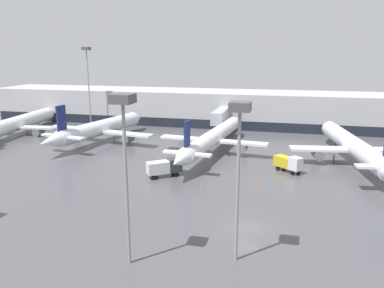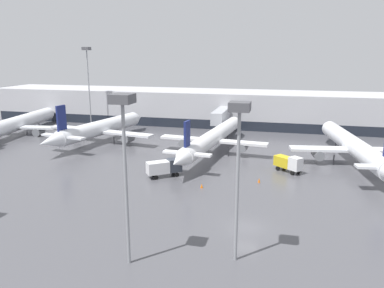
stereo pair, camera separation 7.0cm
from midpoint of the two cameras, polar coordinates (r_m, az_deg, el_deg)
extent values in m
plane|color=#4C4C51|center=(43.19, 8.34, -12.46)|extent=(320.00, 320.00, 0.00)
cube|color=#B2B2B7|center=(101.78, 12.08, 5.18)|extent=(160.00, 16.00, 9.00)
cube|color=#1E232D|center=(94.38, 11.78, 2.51)|extent=(156.80, 0.10, 2.40)
cube|color=#A8AAB2|center=(89.00, 4.36, 4.33)|extent=(2.60, 12.21, 2.80)
cylinder|color=#3F4247|center=(84.22, 3.68, 1.73)|extent=(0.44, 0.44, 3.20)
cylinder|color=silver|center=(98.89, -25.22, 2.83)|extent=(7.47, 31.45, 3.38)
cone|color=silver|center=(113.92, -20.68, 4.51)|extent=(3.67, 4.10, 3.21)
cube|color=silver|center=(98.35, -25.42, 2.35)|extent=(21.24, 5.40, 0.44)
cylinder|color=slate|center=(95.56, -22.34, 1.73)|extent=(2.22, 3.13, 1.86)
cylinder|color=#2D2D33|center=(107.86, -22.33, 2.79)|extent=(0.20, 0.20, 1.09)
cylinder|color=#2D2D33|center=(99.77, -27.22, 1.49)|extent=(0.20, 0.20, 1.09)
cylinder|color=#2D2D33|center=(96.21, -23.87, 1.44)|extent=(0.20, 0.20, 1.09)
cylinder|color=white|center=(72.71, 3.34, 1.12)|extent=(6.31, 31.74, 2.91)
cone|color=white|center=(89.19, 6.62, 3.38)|extent=(3.10, 3.48, 2.77)
cone|color=white|center=(56.26, -2.04, -2.58)|extent=(3.08, 4.63, 2.62)
cube|color=white|center=(72.10, 3.15, 0.55)|extent=(21.31, 4.47, 0.44)
cube|color=white|center=(59.27, -0.78, -1.44)|extent=(8.14, 2.09, 0.35)
cube|color=navy|center=(58.59, -0.79, 1.30)|extent=(0.57, 2.01, 4.65)
cylinder|color=slate|center=(74.22, -1.24, 0.24)|extent=(1.85, 2.58, 1.60)
cylinder|color=slate|center=(70.84, 7.73, -0.53)|extent=(1.85, 2.58, 1.60)
cylinder|color=#2D2D33|center=(82.85, 5.40, 1.04)|extent=(0.20, 0.20, 1.89)
cylinder|color=#2D2D33|center=(72.81, 0.40, -0.66)|extent=(0.20, 0.20, 1.89)
cylinder|color=#2D2D33|center=(70.87, 5.56, -1.12)|extent=(0.20, 0.20, 1.89)
cylinder|color=silver|center=(84.58, -13.68, 2.45)|extent=(7.81, 25.60, 3.25)
cone|color=silver|center=(96.18, -8.36, 4.01)|extent=(3.68, 4.07, 3.09)
cone|color=silver|center=(73.56, -20.93, 0.30)|extent=(3.76, 5.32, 2.92)
cube|color=silver|center=(84.21, -13.92, 1.94)|extent=(26.06, 7.19, 0.44)
cube|color=silver|center=(75.88, -19.12, 1.09)|extent=(9.98, 3.17, 0.35)
cube|color=navy|center=(75.28, -19.31, 3.56)|extent=(0.76, 2.28, 5.35)
cylinder|color=slate|center=(89.06, -17.57, 1.68)|extent=(2.26, 3.03, 1.79)
cylinder|color=slate|center=(80.15, -9.78, 0.85)|extent=(2.26, 3.03, 1.79)
cylinder|color=#2D2D33|center=(91.51, -10.43, 1.99)|extent=(0.20, 0.20, 1.63)
cylinder|color=#2D2D33|center=(86.69, -16.28, 1.02)|extent=(0.20, 0.20, 1.63)
cylinder|color=#2D2D33|center=(81.57, -11.83, 0.51)|extent=(0.20, 0.20, 1.63)
cylinder|color=silver|center=(71.43, 23.27, -0.16)|extent=(7.95, 30.68, 3.11)
cone|color=silver|center=(87.36, 19.88, 2.48)|extent=(3.46, 3.85, 2.95)
cube|color=silver|center=(70.86, 23.42, -0.79)|extent=(21.99, 6.43, 0.44)
cylinder|color=slate|center=(69.38, 18.56, -1.46)|extent=(2.21, 3.51, 1.71)
cylinder|color=#2D2D33|center=(81.17, 20.99, -0.09)|extent=(0.20, 0.20, 1.85)
cylinder|color=#2D2D33|center=(69.53, 20.75, -2.26)|extent=(0.20, 0.20, 1.85)
cylinder|color=#2D2D33|center=(71.77, 26.12, -2.30)|extent=(0.20, 0.20, 1.85)
cube|color=gold|center=(63.68, 13.78, -2.59)|extent=(3.39, 3.25, 1.69)
cube|color=silver|center=(62.12, 15.48, -2.92)|extent=(2.45, 2.42, 2.08)
cylinder|color=black|center=(63.04, 15.89, -4.02)|extent=(0.69, 0.65, 0.70)
cylinder|color=black|center=(61.91, 15.00, -4.29)|extent=(0.69, 0.65, 0.70)
cylinder|color=black|center=(64.90, 13.81, -3.39)|extent=(0.69, 0.65, 0.70)
cylinder|color=black|center=(63.81, 12.91, -3.63)|extent=(0.69, 0.65, 0.70)
cube|color=silver|center=(58.50, -5.25, -3.60)|extent=(3.78, 3.50, 1.85)
cube|color=#333842|center=(59.36, -2.74, -3.22)|extent=(2.69, 2.62, 2.03)
cylinder|color=black|center=(60.51, -2.93, -4.24)|extent=(0.71, 0.63, 0.70)
cylinder|color=black|center=(59.08, -2.37, -4.68)|extent=(0.71, 0.63, 0.70)
cylinder|color=black|center=(59.44, -6.02, -4.63)|extent=(0.71, 0.63, 0.70)
cylinder|color=black|center=(57.99, -5.53, -5.09)|extent=(0.71, 0.63, 0.70)
cone|color=orange|center=(57.37, 10.16, -5.46)|extent=(0.37, 0.37, 0.70)
cone|color=orange|center=(54.28, 1.47, -6.39)|extent=(0.39, 0.39, 0.64)
cylinder|color=gray|center=(34.04, 6.91, -6.83)|extent=(0.30, 0.30, 14.08)
cube|color=#4C4C51|center=(32.22, 7.29, 5.68)|extent=(1.80, 1.80, 0.80)
cylinder|color=gray|center=(33.67, -10.01, -6.51)|extent=(0.30, 0.30, 14.82)
cube|color=#4C4C51|center=(31.87, -10.59, 6.80)|extent=(1.80, 1.80, 0.80)
cylinder|color=gray|center=(102.82, -15.46, 8.09)|extent=(0.30, 0.30, 19.75)
cube|color=#4C4C51|center=(102.44, -15.83, 13.81)|extent=(1.80, 1.80, 0.80)
camera|label=1|loc=(0.03, -90.03, -0.01)|focal=35.00mm
camera|label=2|loc=(0.03, 89.97, 0.01)|focal=35.00mm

